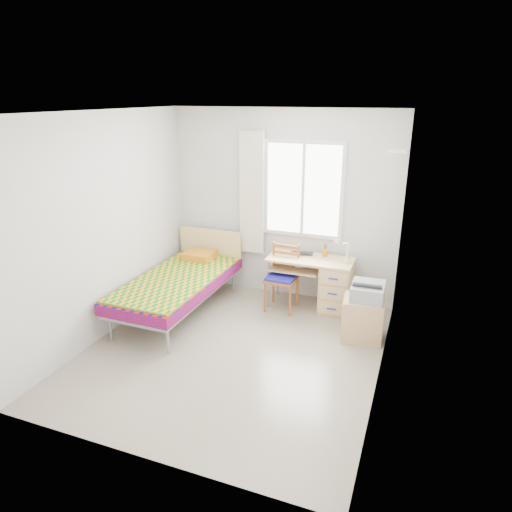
{
  "coord_description": "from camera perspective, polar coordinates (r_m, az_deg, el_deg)",
  "views": [
    {
      "loc": [
        1.85,
        -4.15,
        2.76
      ],
      "look_at": [
        0.07,
        0.55,
        0.97
      ],
      "focal_mm": 32.0,
      "sensor_mm": 36.0,
      "label": 1
    }
  ],
  "objects": [
    {
      "name": "ceiling",
      "position": [
        4.55,
        -3.41,
        17.56
      ],
      "size": [
        3.5,
        3.5,
        0.0
      ],
      "primitive_type": "plane",
      "rotation": [
        3.14,
        0.0,
        0.0
      ],
      "color": "white",
      "rests_on": "wall_back"
    },
    {
      "name": "desk",
      "position": [
        6.15,
        9.37,
        -3.41
      ],
      "size": [
        1.13,
        0.52,
        0.7
      ],
      "rotation": [
        0.0,
        0.0,
        0.01
      ],
      "color": "#E3C777",
      "rests_on": "floor"
    },
    {
      "name": "book",
      "position": [
        6.16,
        4.87,
        -1.08
      ],
      "size": [
        0.21,
        0.24,
        0.02
      ],
      "primitive_type": "imported",
      "rotation": [
        0.0,
        0.0,
        0.36
      ],
      "color": "gray",
      "rests_on": "desk"
    },
    {
      "name": "wall_left",
      "position": [
        5.59,
        -18.33,
        3.45
      ],
      "size": [
        0.0,
        3.5,
        3.5
      ],
      "primitive_type": "plane",
      "rotation": [
        1.57,
        0.0,
        1.57
      ],
      "color": "silver",
      "rests_on": "ground"
    },
    {
      "name": "floor",
      "position": [
        5.31,
        -2.84,
        -11.7
      ],
      "size": [
        3.5,
        3.5,
        0.0
      ],
      "primitive_type": "plane",
      "color": "#BCAD93",
      "rests_on": "ground"
    },
    {
      "name": "floating_shelf",
      "position": [
        5.59,
        17.38,
        12.49
      ],
      "size": [
        0.2,
        0.32,
        0.03
      ],
      "primitive_type": "cube",
      "color": "white",
      "rests_on": "wall_right"
    },
    {
      "name": "cabinet",
      "position": [
        5.59,
        13.16,
        -7.6
      ],
      "size": [
        0.51,
        0.46,
        0.51
      ],
      "rotation": [
        0.0,
        0.0,
        0.1
      ],
      "color": "tan",
      "rests_on": "floor"
    },
    {
      "name": "window",
      "position": [
        6.2,
        5.94,
        8.24
      ],
      "size": [
        1.1,
        0.04,
        1.3
      ],
      "color": "white",
      "rests_on": "wall_back"
    },
    {
      "name": "task_lamp",
      "position": [
        5.85,
        10.66,
        1.02
      ],
      "size": [
        0.21,
        0.31,
        0.37
      ],
      "rotation": [
        0.0,
        0.0,
        0.14
      ],
      "color": "white",
      "rests_on": "desk"
    },
    {
      "name": "curtain",
      "position": [
        6.39,
        -0.51,
        7.78
      ],
      "size": [
        0.35,
        0.05,
        1.7
      ],
      "primitive_type": "cube",
      "color": "white",
      "rests_on": "wall_back"
    },
    {
      "name": "wall_right",
      "position": [
        4.41,
        16.33,
        -0.56
      ],
      "size": [
        0.0,
        3.5,
        3.5
      ],
      "primitive_type": "plane",
      "rotation": [
        1.57,
        0.0,
        -1.57
      ],
      "color": "silver",
      "rests_on": "ground"
    },
    {
      "name": "pen_cup",
      "position": [
        6.19,
        8.61,
        0.43
      ],
      "size": [
        0.08,
        0.08,
        0.1
      ],
      "primitive_type": "cylinder",
      "rotation": [
        0.0,
        0.0,
        0.01
      ],
      "color": "orange",
      "rests_on": "desk"
    },
    {
      "name": "printer",
      "position": [
        5.48,
        13.8,
        -4.24
      ],
      "size": [
        0.38,
        0.44,
        0.19
      ],
      "rotation": [
        0.0,
        0.0,
        0.03
      ],
      "color": "#9FA3A7",
      "rests_on": "cabinet"
    },
    {
      "name": "laptop",
      "position": [
        6.19,
        5.72,
        0.19
      ],
      "size": [
        0.34,
        0.25,
        0.02
      ],
      "primitive_type": "imported",
      "rotation": [
        0.0,
        0.0,
        0.2
      ],
      "color": "black",
      "rests_on": "desk"
    },
    {
      "name": "chair",
      "position": [
        6.1,
        3.44,
        -2.17
      ],
      "size": [
        0.4,
        0.4,
        0.89
      ],
      "rotation": [
        0.0,
        0.0,
        -0.04
      ],
      "color": "#98591D",
      "rests_on": "floor"
    },
    {
      "name": "wall_back",
      "position": [
        6.35,
        3.28,
        6.29
      ],
      "size": [
        3.2,
        0.0,
        3.2
      ],
      "primitive_type": "plane",
      "rotation": [
        1.57,
        0.0,
        0.0
      ],
      "color": "silver",
      "rests_on": "ground"
    },
    {
      "name": "bed",
      "position": [
        6.1,
        -9.45,
        -3.13
      ],
      "size": [
        0.98,
        2.07,
        0.89
      ],
      "rotation": [
        0.0,
        0.0,
        -0.01
      ],
      "color": "#93959B",
      "rests_on": "floor"
    }
  ]
}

